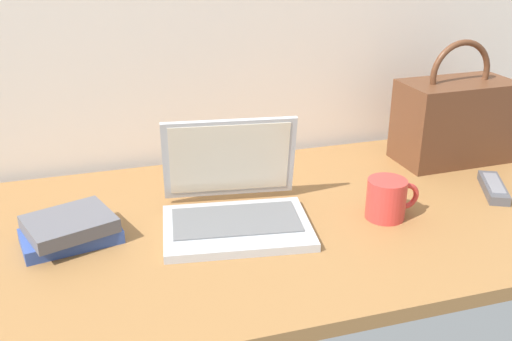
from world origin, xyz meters
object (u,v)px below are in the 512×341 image
(remote_control_near, at_px, (493,187))
(coffee_mug, at_px, (387,198))
(book_stack, at_px, (70,230))
(laptop, at_px, (234,203))
(handbag, at_px, (454,119))

(remote_control_near, bearing_deg, coffee_mug, -172.39)
(coffee_mug, height_order, remote_control_near, coffee_mug)
(coffee_mug, relative_size, remote_control_near, 0.76)
(remote_control_near, height_order, book_stack, book_stack)
(laptop, xyz_separation_m, coffee_mug, (0.33, -0.08, 0.00))
(remote_control_near, bearing_deg, book_stack, 177.24)
(laptop, xyz_separation_m, remote_control_near, (0.64, -0.04, -0.03))
(laptop, distance_m, book_stack, 0.35)
(coffee_mug, xyz_separation_m, handbag, (0.34, 0.26, 0.07))
(coffee_mug, bearing_deg, remote_control_near, 7.61)
(laptop, distance_m, remote_control_near, 0.65)
(remote_control_near, bearing_deg, laptop, 176.73)
(coffee_mug, xyz_separation_m, remote_control_near, (0.32, 0.04, -0.03))
(laptop, relative_size, remote_control_near, 2.08)
(coffee_mug, relative_size, handbag, 0.38)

